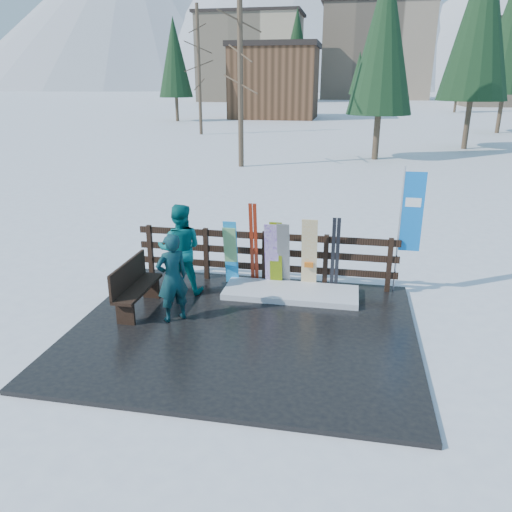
% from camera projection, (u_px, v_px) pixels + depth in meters
% --- Properties ---
extents(ground, '(700.00, 700.00, 0.00)m').
position_uv_depth(ground, '(243.00, 332.00, 8.88)').
color(ground, white).
rests_on(ground, ground).
extents(deck, '(6.00, 5.00, 0.08)m').
position_uv_depth(deck, '(243.00, 330.00, 8.86)').
color(deck, black).
rests_on(deck, ground).
extents(fence, '(5.60, 0.10, 1.15)m').
position_uv_depth(fence, '(265.00, 254.00, 10.67)').
color(fence, black).
rests_on(fence, deck).
extents(snow_patch, '(2.72, 1.00, 0.12)m').
position_uv_depth(snow_patch, '(291.00, 293.00, 10.20)').
color(snow_patch, white).
rests_on(snow_patch, deck).
extents(bench, '(0.41, 1.50, 0.97)m').
position_uv_depth(bench, '(134.00, 285.00, 9.40)').
color(bench, black).
rests_on(bench, deck).
extents(snowboard_0, '(0.28, 0.24, 1.42)m').
position_uv_depth(snowboard_0, '(231.00, 253.00, 10.57)').
color(snowboard_0, '#209CEE').
rests_on(snowboard_0, deck).
extents(snowboard_1, '(0.28, 0.30, 1.29)m').
position_uv_depth(snowboard_1, '(231.00, 255.00, 10.59)').
color(snowboard_1, silver).
rests_on(snowboard_1, deck).
extents(snowboard_2, '(0.26, 0.25, 1.46)m').
position_uv_depth(snowboard_2, '(276.00, 255.00, 10.40)').
color(snowboard_2, '#BBE500').
rests_on(snowboard_2, deck).
extents(snowboard_3, '(0.29, 0.28, 1.41)m').
position_uv_depth(snowboard_3, '(272.00, 255.00, 10.42)').
color(snowboard_3, white).
rests_on(snowboard_3, deck).
extents(snowboard_4, '(0.26, 0.39, 1.45)m').
position_uv_depth(snowboard_4, '(283.00, 255.00, 10.37)').
color(snowboard_4, black).
rests_on(snowboard_4, deck).
extents(snowboard_5, '(0.32, 0.33, 1.56)m').
position_uv_depth(snowboard_5, '(309.00, 254.00, 10.26)').
color(snowboard_5, white).
rests_on(snowboard_5, deck).
extents(ski_pair_a, '(0.16, 0.31, 1.82)m').
position_uv_depth(ski_pair_a, '(254.00, 244.00, 10.49)').
color(ski_pair_a, maroon).
rests_on(ski_pair_a, deck).
extents(ski_pair_b, '(0.17, 0.22, 1.59)m').
position_uv_depth(ski_pair_b, '(335.00, 254.00, 10.22)').
color(ski_pair_b, black).
rests_on(ski_pair_b, deck).
extents(rental_flag, '(0.45, 0.04, 2.60)m').
position_uv_depth(rental_flag, '(409.00, 217.00, 9.89)').
color(rental_flag, silver).
rests_on(rental_flag, deck).
extents(person_front, '(0.70, 0.70, 1.64)m').
position_uv_depth(person_front, '(172.00, 278.00, 8.92)').
color(person_front, '#0F463B').
rests_on(person_front, deck).
extents(person_back, '(1.01, 0.85, 1.87)m').
position_uv_depth(person_back, '(180.00, 249.00, 10.08)').
color(person_back, '#096768').
rests_on(person_back, deck).
extents(resort_buildings, '(73.00, 87.60, 22.60)m').
position_uv_depth(resort_buildings, '(355.00, 56.00, 112.46)').
color(resort_buildings, tan).
rests_on(resort_buildings, ground).
extents(trees, '(42.01, 68.71, 12.91)m').
position_uv_depth(trees, '(377.00, 66.00, 49.83)').
color(trees, '#382B1E').
rests_on(trees, ground).
extents(mountains, '(520.00, 260.00, 120.00)m').
position_uv_depth(mountains, '(341.00, 1.00, 298.64)').
color(mountains, white).
rests_on(mountains, ground).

